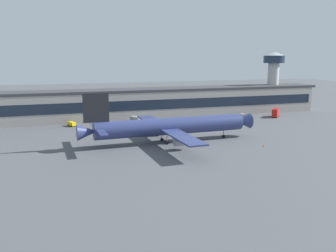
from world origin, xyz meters
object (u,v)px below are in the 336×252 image
at_px(stair_truck, 136,120).
at_px(traffic_cone_0, 264,146).
at_px(airliner, 169,126).
at_px(catering_truck, 276,112).
at_px(baggage_tug, 243,115).
at_px(follow_me_car, 72,124).
at_px(control_tower, 273,74).

distance_m(stair_truck, traffic_cone_0, 60.53).
distance_m(airliner, catering_truck, 75.93).
xyz_separation_m(baggage_tug, stair_truck, (-54.10, -1.86, 0.89)).
xyz_separation_m(follow_me_car, traffic_cone_0, (57.86, -57.38, -0.79)).
height_order(airliner, traffic_cone_0, airliner).
relative_size(control_tower, traffic_cone_0, 53.05).
height_order(catering_truck, follow_me_car, catering_truck).
height_order(follow_me_car, traffic_cone_0, follow_me_car).
distance_m(baggage_tug, follow_me_car, 81.16).
distance_m(airliner, follow_me_car, 51.60).
xyz_separation_m(control_tower, catering_truck, (-12.96, -22.49, -17.64)).
xyz_separation_m(airliner, control_tower, (80.43, 57.15, 14.26)).
bearing_deg(traffic_cone_0, airliner, 150.53).
bearing_deg(follow_me_car, catering_truck, -4.11).
bearing_deg(baggage_tug, control_tower, 32.81).
xyz_separation_m(stair_truck, traffic_cone_0, (30.88, -52.03, -1.68)).
relative_size(catering_truck, follow_me_car, 1.45).
distance_m(airliner, traffic_cone_0, 32.37).
height_order(control_tower, stair_truck, control_tower).
xyz_separation_m(baggage_tug, traffic_cone_0, (-23.22, -53.89, -0.78)).
distance_m(baggage_tug, stair_truck, 54.14).
relative_size(stair_truck, traffic_cone_0, 10.72).
bearing_deg(stair_truck, catering_truck, -1.35).
bearing_deg(traffic_cone_0, baggage_tug, 66.69).
bearing_deg(traffic_cone_0, control_tower, 54.15).
bearing_deg(control_tower, follow_me_car, -172.03).
bearing_deg(control_tower, catering_truck, -119.96).
bearing_deg(traffic_cone_0, stair_truck, 120.69).
relative_size(follow_me_car, stair_truck, 0.74).
distance_m(follow_me_car, traffic_cone_0, 81.50).
bearing_deg(airliner, control_tower, 35.40).
xyz_separation_m(airliner, stair_truck, (-3.09, 36.32, -3.70)).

